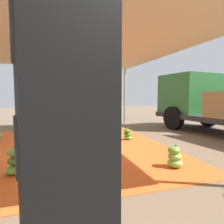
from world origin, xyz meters
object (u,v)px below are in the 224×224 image
(banana_bunch_11, at_px, (85,126))
(speaker_stack, at_px, (62,160))
(banana_bunch_2, at_px, (61,131))
(banana_bunch_4, at_px, (23,143))
(banana_bunch_12, at_px, (128,135))
(banana_bunch_3, at_px, (35,127))
(banana_bunch_8, at_px, (58,126))
(banana_bunch_5, at_px, (101,143))
(banana_bunch_14, at_px, (27,136))
(banana_bunch_6, at_px, (175,157))
(crate_0, at_px, (61,124))
(banana_bunch_9, at_px, (15,162))
(banana_bunch_10, at_px, (88,123))

(banana_bunch_11, height_order, speaker_stack, speaker_stack)
(banana_bunch_11, xyz_separation_m, speaker_stack, (6.74, -1.27, 0.85))
(banana_bunch_2, height_order, banana_bunch_4, banana_bunch_2)
(banana_bunch_12, bearing_deg, banana_bunch_3, -129.84)
(banana_bunch_8, xyz_separation_m, banana_bunch_11, (0.45, 1.06, 0.02))
(banana_bunch_4, relative_size, banana_bunch_5, 0.76)
(banana_bunch_14, bearing_deg, banana_bunch_11, 127.34)
(banana_bunch_6, distance_m, crate_0, 6.46)
(banana_bunch_5, xyz_separation_m, banana_bunch_9, (0.87, -1.87, -0.03))
(banana_bunch_3, relative_size, banana_bunch_10, 0.89)
(banana_bunch_10, height_order, banana_bunch_11, banana_bunch_10)
(banana_bunch_4, distance_m, banana_bunch_9, 1.69)
(banana_bunch_4, height_order, banana_bunch_12, banana_bunch_4)
(banana_bunch_9, distance_m, banana_bunch_12, 3.65)
(banana_bunch_9, xyz_separation_m, banana_bunch_11, (-4.04, 1.99, -0.03))
(banana_bunch_5, bearing_deg, banana_bunch_8, -165.56)
(banana_bunch_9, xyz_separation_m, banana_bunch_10, (-4.56, 2.19, 0.01))
(banana_bunch_2, distance_m, banana_bunch_8, 1.68)
(banana_bunch_8, height_order, crate_0, banana_bunch_8)
(banana_bunch_3, relative_size, crate_0, 1.05)
(banana_bunch_5, relative_size, banana_bunch_12, 1.37)
(banana_bunch_6, height_order, speaker_stack, speaker_stack)
(banana_bunch_14, distance_m, crate_0, 3.28)
(banana_bunch_2, distance_m, speaker_stack, 5.58)
(banana_bunch_11, height_order, crate_0, banana_bunch_11)
(banana_bunch_9, distance_m, banana_bunch_11, 4.51)
(banana_bunch_4, xyz_separation_m, banana_bunch_8, (-2.81, 1.01, -0.01))
(banana_bunch_8, height_order, banana_bunch_14, banana_bunch_14)
(banana_bunch_4, bearing_deg, banana_bunch_14, 177.37)
(banana_bunch_9, relative_size, banana_bunch_10, 0.99)
(banana_bunch_4, bearing_deg, banana_bunch_2, 137.59)
(banana_bunch_5, xyz_separation_m, crate_0, (-4.69, -0.76, -0.13))
(banana_bunch_10, relative_size, banana_bunch_11, 1.20)
(speaker_stack, height_order, crate_0, speaker_stack)
(banana_bunch_11, bearing_deg, crate_0, -149.73)
(banana_bunch_3, relative_size, banana_bunch_8, 1.09)
(banana_bunch_3, relative_size, banana_bunch_5, 0.81)
(banana_bunch_14, distance_m, speaker_stack, 5.31)
(banana_bunch_4, distance_m, banana_bunch_11, 3.14)
(banana_bunch_6, distance_m, banana_bunch_8, 5.51)
(banana_bunch_4, height_order, banana_bunch_5, banana_bunch_5)
(banana_bunch_12, bearing_deg, banana_bunch_5, -46.56)
(banana_bunch_3, distance_m, banana_bunch_9, 4.51)
(banana_bunch_5, relative_size, banana_bunch_6, 1.25)
(crate_0, bearing_deg, banana_bunch_2, -2.88)
(banana_bunch_9, height_order, banana_bunch_12, banana_bunch_9)
(banana_bunch_5, height_order, banana_bunch_14, banana_bunch_5)
(banana_bunch_6, relative_size, banana_bunch_8, 1.07)
(banana_bunch_9, xyz_separation_m, banana_bunch_14, (-2.49, -0.04, -0.01))
(banana_bunch_2, bearing_deg, banana_bunch_12, 68.30)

